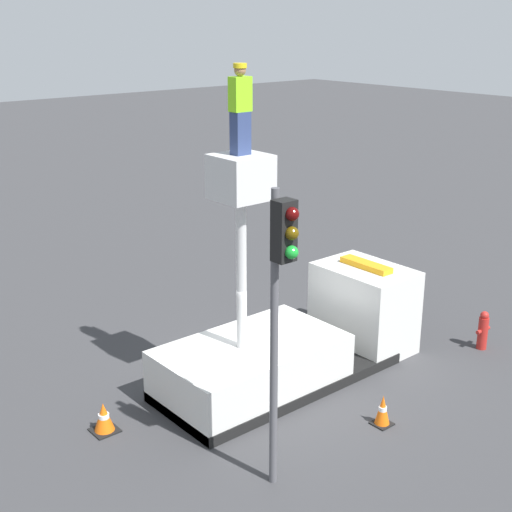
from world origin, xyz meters
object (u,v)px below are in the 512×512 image
at_px(bucket_truck, 296,340).
at_px(traffic_cone_rear, 104,418).
at_px(traffic_cone_curbside, 383,411).
at_px(traffic_light_pole, 280,285).
at_px(worker, 240,109).
at_px(fire_hydrant, 483,330).

height_order(bucket_truck, traffic_cone_rear, bucket_truck).
bearing_deg(traffic_cone_curbside, traffic_light_pole, -177.76).
xyz_separation_m(bucket_truck, worker, (-1.60, 0.00, 5.37)).
bearing_deg(traffic_light_pole, bucket_truck, 42.80).
distance_m(fire_hydrant, traffic_cone_rear, 9.54).
bearing_deg(traffic_cone_curbside, fire_hydrant, 8.77).
bearing_deg(worker, bucket_truck, 0.00).
distance_m(traffic_light_pole, traffic_cone_rear, 5.23).
relative_size(traffic_light_pole, traffic_cone_rear, 8.59).
height_order(traffic_light_pole, traffic_cone_rear, traffic_light_pole).
height_order(traffic_light_pole, fire_hydrant, traffic_light_pole).
xyz_separation_m(traffic_light_pole, fire_hydrant, (7.61, 0.83, -3.33)).
bearing_deg(bucket_truck, traffic_cone_rear, 171.49).
relative_size(worker, traffic_cone_rear, 2.78).
distance_m(fire_hydrant, traffic_cone_curbside, 4.71).
height_order(traffic_light_pole, traffic_cone_curbside, traffic_light_pole).
xyz_separation_m(worker, traffic_cone_rear, (-3.02, 0.69, -5.95)).
height_order(worker, traffic_cone_rear, worker).
bearing_deg(bucket_truck, traffic_light_pole, -137.20).
bearing_deg(traffic_light_pole, traffic_cone_curbside, 2.24).
bearing_deg(traffic_cone_rear, worker, -12.91).
distance_m(bucket_truck, traffic_light_pole, 5.14).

